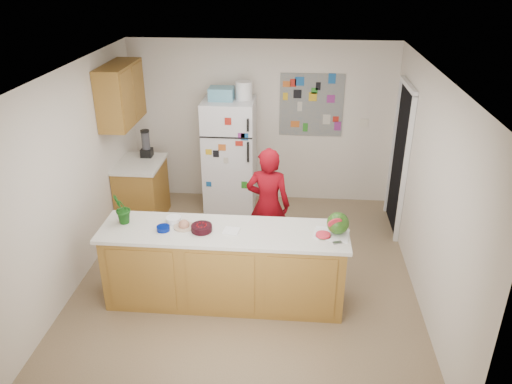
# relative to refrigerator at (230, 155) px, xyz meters

# --- Properties ---
(floor) EXTENTS (4.00, 4.50, 0.02)m
(floor) POSITION_rel_refrigerator_xyz_m (0.45, -1.88, -0.86)
(floor) COLOR brown
(floor) RESTS_ON ground
(wall_back) EXTENTS (4.00, 0.02, 2.50)m
(wall_back) POSITION_rel_refrigerator_xyz_m (0.45, 0.38, 0.40)
(wall_back) COLOR beige
(wall_back) RESTS_ON ground
(wall_left) EXTENTS (0.02, 4.50, 2.50)m
(wall_left) POSITION_rel_refrigerator_xyz_m (-1.56, -1.88, 0.40)
(wall_left) COLOR beige
(wall_left) RESTS_ON ground
(wall_right) EXTENTS (0.02, 4.50, 2.50)m
(wall_right) POSITION_rel_refrigerator_xyz_m (2.46, -1.88, 0.40)
(wall_right) COLOR beige
(wall_right) RESTS_ON ground
(ceiling) EXTENTS (4.00, 4.50, 0.02)m
(ceiling) POSITION_rel_refrigerator_xyz_m (0.45, -1.88, 1.66)
(ceiling) COLOR white
(ceiling) RESTS_ON wall_back
(doorway) EXTENTS (0.03, 0.85, 2.04)m
(doorway) POSITION_rel_refrigerator_xyz_m (2.44, -0.43, 0.17)
(doorway) COLOR black
(doorway) RESTS_ON ground
(peninsula_base) EXTENTS (2.60, 0.62, 0.88)m
(peninsula_base) POSITION_rel_refrigerator_xyz_m (0.25, -2.38, -0.41)
(peninsula_base) COLOR brown
(peninsula_base) RESTS_ON floor
(peninsula_top) EXTENTS (2.68, 0.70, 0.04)m
(peninsula_top) POSITION_rel_refrigerator_xyz_m (0.25, -2.38, 0.05)
(peninsula_top) COLOR silver
(peninsula_top) RESTS_ON peninsula_base
(side_counter_base) EXTENTS (0.60, 0.80, 0.86)m
(side_counter_base) POSITION_rel_refrigerator_xyz_m (-1.24, -0.53, -0.42)
(side_counter_base) COLOR brown
(side_counter_base) RESTS_ON floor
(side_counter_top) EXTENTS (0.64, 0.84, 0.04)m
(side_counter_top) POSITION_rel_refrigerator_xyz_m (-1.24, -0.53, 0.03)
(side_counter_top) COLOR silver
(side_counter_top) RESTS_ON side_counter_base
(upper_cabinets) EXTENTS (0.35, 1.00, 0.80)m
(upper_cabinets) POSITION_rel_refrigerator_xyz_m (-1.37, -0.58, 1.05)
(upper_cabinets) COLOR brown
(upper_cabinets) RESTS_ON wall_left
(refrigerator) EXTENTS (0.75, 0.70, 1.70)m
(refrigerator) POSITION_rel_refrigerator_xyz_m (0.00, 0.00, 0.00)
(refrigerator) COLOR silver
(refrigerator) RESTS_ON floor
(fridge_top_bin) EXTENTS (0.35, 0.28, 0.18)m
(fridge_top_bin) POSITION_rel_refrigerator_xyz_m (-0.10, 0.00, 0.94)
(fridge_top_bin) COLOR #5999B2
(fridge_top_bin) RESTS_ON refrigerator
(photo_collage) EXTENTS (0.95, 0.01, 0.95)m
(photo_collage) POSITION_rel_refrigerator_xyz_m (1.20, 0.36, 0.70)
(photo_collage) COLOR slate
(photo_collage) RESTS_ON wall_back
(person) EXTENTS (0.59, 0.42, 1.52)m
(person) POSITION_rel_refrigerator_xyz_m (0.67, -1.44, -0.09)
(person) COLOR maroon
(person) RESTS_ON floor
(blender_appliance) EXTENTS (0.12, 0.12, 0.38)m
(blender_appliance) POSITION_rel_refrigerator_xyz_m (-1.19, -0.28, 0.24)
(blender_appliance) COLOR black
(blender_appliance) RESTS_ON side_counter_top
(cutting_board) EXTENTS (0.40, 0.32, 0.01)m
(cutting_board) POSITION_rel_refrigerator_xyz_m (1.40, -2.38, 0.08)
(cutting_board) COLOR white
(cutting_board) RESTS_ON peninsula_top
(watermelon) EXTENTS (0.23, 0.23, 0.23)m
(watermelon) POSITION_rel_refrigerator_xyz_m (1.46, -2.36, 0.20)
(watermelon) COLOR #245F17
(watermelon) RESTS_ON cutting_board
(watermelon_slice) EXTENTS (0.15, 0.15, 0.02)m
(watermelon_slice) POSITION_rel_refrigerator_xyz_m (1.31, -2.43, 0.09)
(watermelon_slice) COLOR #BC183F
(watermelon_slice) RESTS_ON cutting_board
(cherry_bowl) EXTENTS (0.26, 0.26, 0.07)m
(cherry_bowl) POSITION_rel_refrigerator_xyz_m (0.02, -2.42, 0.11)
(cherry_bowl) COLOR black
(cherry_bowl) RESTS_ON peninsula_top
(white_bowl) EXTENTS (0.21, 0.21, 0.06)m
(white_bowl) POSITION_rel_refrigerator_xyz_m (-0.32, -2.25, 0.10)
(white_bowl) COLOR silver
(white_bowl) RESTS_ON peninsula_top
(cobalt_bowl) EXTENTS (0.18, 0.18, 0.05)m
(cobalt_bowl) POSITION_rel_refrigerator_xyz_m (-0.39, -2.44, 0.10)
(cobalt_bowl) COLOR #011161
(cobalt_bowl) RESTS_ON peninsula_top
(plate) EXTENTS (0.29, 0.29, 0.02)m
(plate) POSITION_rel_refrigerator_xyz_m (-0.18, -2.36, 0.08)
(plate) COLOR tan
(plate) RESTS_ON peninsula_top
(paper_towel) EXTENTS (0.18, 0.17, 0.02)m
(paper_towel) POSITION_rel_refrigerator_xyz_m (0.34, -2.40, 0.08)
(paper_towel) COLOR silver
(paper_towel) RESTS_ON peninsula_top
(keys) EXTENTS (0.10, 0.07, 0.01)m
(keys) POSITION_rel_refrigerator_xyz_m (1.45, -2.55, 0.08)
(keys) COLOR gray
(keys) RESTS_ON peninsula_top
(potted_plant) EXTENTS (0.20, 0.23, 0.36)m
(potted_plant) POSITION_rel_refrigerator_xyz_m (-0.86, -2.33, 0.25)
(potted_plant) COLOR #12430A
(potted_plant) RESTS_ON peninsula_top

